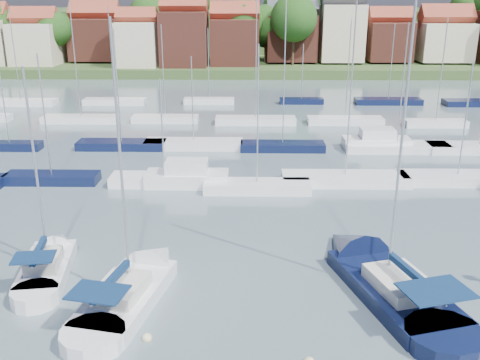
{
  "coord_description": "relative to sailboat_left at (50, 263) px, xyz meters",
  "views": [
    {
      "loc": [
        -0.1,
        -22.99,
        15.2
      ],
      "look_at": [
        -0.7,
        14.0,
        2.57
      ],
      "focal_mm": 40.0,
      "sensor_mm": 36.0,
      "label": 1
    }
  ],
  "objects": [
    {
      "name": "marina_field",
      "position": [
        13.71,
        30.03,
        0.07
      ],
      "size": [
        79.62,
        41.41,
        15.93
      ],
      "color": "silver",
      "rests_on": "ground"
    },
    {
      "name": "buoy_c",
      "position": [
        7.0,
        -6.9,
        -0.37
      ],
      "size": [
        0.46,
        0.46,
        0.46
      ],
      "primitive_type": "sphere",
      "color": "beige",
      "rests_on": "ground"
    },
    {
      "name": "ground",
      "position": [
        11.8,
        34.88,
        -0.37
      ],
      "size": [
        260.0,
        260.0,
        0.0
      ],
      "primitive_type": "plane",
      "color": "#495B63",
      "rests_on": "ground"
    },
    {
      "name": "sailboat_left",
      "position": [
        0.0,
        0.0,
        0.0
      ],
      "size": [
        3.87,
        9.66,
        12.87
      ],
      "rotation": [
        0.0,
        0.0,
        1.72
      ],
      "color": "silver",
      "rests_on": "ground"
    },
    {
      "name": "far_shore_town",
      "position": [
        14.03,
        127.55,
        4.24
      ],
      "size": [
        212.46,
        90.0,
        22.27
      ],
      "color": "#394A25",
      "rests_on": "ground"
    },
    {
      "name": "sailboat_centre",
      "position": [
        5.65,
        -2.45,
        -0.01
      ],
      "size": [
        5.33,
        11.94,
        15.7
      ],
      "rotation": [
        0.0,
        0.0,
        1.37
      ],
      "color": "silver",
      "rests_on": "ground"
    },
    {
      "name": "sailboat_navy",
      "position": [
        18.93,
        -0.94,
        -0.02
      ],
      "size": [
        7.42,
        14.46,
        19.24
      ],
      "rotation": [
        0.0,
        0.0,
        1.85
      ],
      "color": "black",
      "rests_on": "ground"
    },
    {
      "name": "buoy_e",
      "position": [
        16.95,
        0.66,
        -0.37
      ],
      "size": [
        0.51,
        0.51,
        0.51
      ],
      "primitive_type": "sphere",
      "color": "#D85914",
      "rests_on": "ground"
    }
  ]
}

